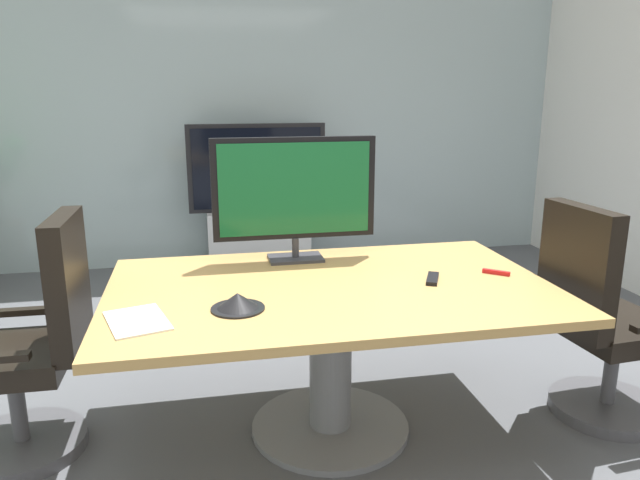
% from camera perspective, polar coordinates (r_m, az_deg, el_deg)
% --- Properties ---
extents(ground_plane, '(7.22, 7.22, 0.00)m').
position_cam_1_polar(ground_plane, '(3.00, -0.85, -18.23)').
color(ground_plane, '#515459').
extents(wall_back_glass_partition, '(5.97, 0.10, 2.92)m').
position_cam_1_polar(wall_back_glass_partition, '(5.62, -6.94, 12.68)').
color(wall_back_glass_partition, '#9EB2B7').
rests_on(wall_back_glass_partition, ground).
extents(conference_table, '(2.01, 1.24, 0.74)m').
position_cam_1_polar(conference_table, '(2.81, 1.03, -7.69)').
color(conference_table, '#B2894C').
rests_on(conference_table, ground).
extents(office_chair_left, '(0.60, 0.57, 1.09)m').
position_cam_1_polar(office_chair_left, '(2.99, -25.52, -10.03)').
color(office_chair_left, '#4C4C51').
rests_on(office_chair_left, ground).
extents(office_chair_right, '(0.61, 0.59, 1.09)m').
position_cam_1_polar(office_chair_right, '(3.27, 25.09, -7.88)').
color(office_chair_right, '#4C4C51').
rests_on(office_chair_right, ground).
extents(tv_monitor, '(0.84, 0.18, 0.64)m').
position_cam_1_polar(tv_monitor, '(3.07, -2.43, 4.61)').
color(tv_monitor, '#333338').
rests_on(tv_monitor, conference_table).
extents(wall_display_unit, '(1.20, 0.36, 1.31)m').
position_cam_1_polar(wall_display_unit, '(5.39, -5.89, 1.73)').
color(wall_display_unit, '#B7BABC').
rests_on(wall_display_unit, ground).
extents(conference_phone, '(0.22, 0.22, 0.07)m').
position_cam_1_polar(conference_phone, '(2.47, -7.84, -5.88)').
color(conference_phone, black).
rests_on(conference_phone, conference_table).
extents(remote_control, '(0.12, 0.17, 0.02)m').
position_cam_1_polar(remote_control, '(2.86, 10.66, -3.63)').
color(remote_control, black).
rests_on(remote_control, conference_table).
extents(whiteboard_marker, '(0.11, 0.10, 0.02)m').
position_cam_1_polar(whiteboard_marker, '(3.02, 16.41, -2.96)').
color(whiteboard_marker, red).
rests_on(whiteboard_marker, conference_table).
extents(paper_notepad, '(0.29, 0.35, 0.01)m').
position_cam_1_polar(paper_notepad, '(2.44, -17.00, -7.35)').
color(paper_notepad, white).
rests_on(paper_notepad, conference_table).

